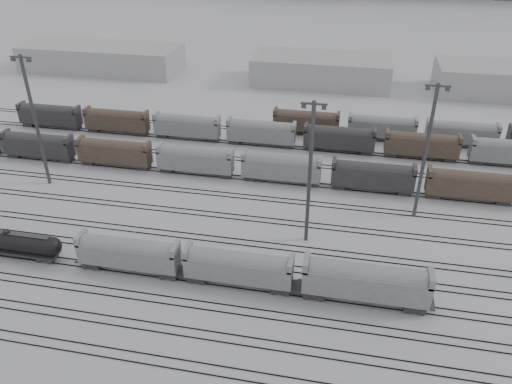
% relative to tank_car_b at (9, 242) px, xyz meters
% --- Properties ---
extents(ground, '(900.00, 900.00, 0.00)m').
position_rel_tank_car_b_xyz_m(ground, '(28.42, -1.00, -2.44)').
color(ground, silver).
rests_on(ground, ground).
extents(tracks, '(220.00, 71.50, 0.16)m').
position_rel_tank_car_b_xyz_m(tracks, '(28.42, 16.50, -2.36)').
color(tracks, black).
rests_on(tracks, ground).
extents(tank_car_b, '(17.06, 2.84, 4.22)m').
position_rel_tank_car_b_xyz_m(tank_car_b, '(0.00, 0.00, 0.00)').
color(tank_car_b, '#232325').
rests_on(tank_car_b, ground).
extents(hopper_car_a, '(14.91, 2.96, 5.33)m').
position_rel_tank_car_b_xyz_m(hopper_car_a, '(19.25, -0.00, 0.85)').
color(hopper_car_a, '#232325').
rests_on(hopper_car_a, ground).
extents(hopper_car_b, '(15.06, 2.99, 5.38)m').
position_rel_tank_car_b_xyz_m(hopper_car_b, '(35.35, 0.00, 0.89)').
color(hopper_car_b, '#232325').
rests_on(hopper_car_b, ground).
extents(hopper_car_c, '(16.54, 3.29, 5.92)m').
position_rel_tank_car_b_xyz_m(hopper_car_c, '(52.48, 0.00, 1.22)').
color(hopper_car_c, '#232325').
rests_on(hopper_car_c, ground).
extents(light_mast_b, '(3.94, 0.63, 24.62)m').
position_rel_tank_car_b_xyz_m(light_mast_b, '(-6.93, 21.67, 10.62)').
color(light_mast_b, '#3D3C3F').
rests_on(light_mast_b, ground).
extents(light_mast_c, '(3.70, 0.59, 23.12)m').
position_rel_tank_car_b_xyz_m(light_mast_c, '(43.31, 12.81, 9.83)').
color(light_mast_c, '#3D3C3F').
rests_on(light_mast_c, ground).
extents(light_mast_d, '(3.74, 0.60, 23.40)m').
position_rel_tank_car_b_xyz_m(light_mast_d, '(60.66, 23.51, 9.97)').
color(light_mast_d, '#3D3C3F').
rests_on(light_mast_d, ground).
extents(bg_string_near, '(151.00, 3.00, 5.60)m').
position_rel_tank_car_b_xyz_m(bg_string_near, '(36.42, 31.00, 0.36)').
color(bg_string_near, gray).
rests_on(bg_string_near, ground).
extents(bg_string_mid, '(151.00, 3.00, 5.60)m').
position_rel_tank_car_b_xyz_m(bg_string_mid, '(46.42, 47.00, 0.36)').
color(bg_string_mid, '#232325').
rests_on(bg_string_mid, ground).
extents(bg_string_far, '(66.00, 3.00, 5.60)m').
position_rel_tank_car_b_xyz_m(bg_string_far, '(63.92, 55.00, 0.36)').
color(bg_string_far, '#4E3E31').
rests_on(bg_string_far, ground).
extents(warehouse_left, '(50.00, 18.00, 8.00)m').
position_rel_tank_car_b_xyz_m(warehouse_left, '(-31.58, 94.00, 1.56)').
color(warehouse_left, gray).
rests_on(warehouse_left, ground).
extents(warehouse_mid, '(40.00, 18.00, 8.00)m').
position_rel_tank_car_b_xyz_m(warehouse_mid, '(38.42, 94.00, 1.56)').
color(warehouse_mid, gray).
rests_on(warehouse_mid, ground).
extents(warehouse_right, '(35.00, 18.00, 8.00)m').
position_rel_tank_car_b_xyz_m(warehouse_right, '(88.42, 94.00, 1.56)').
color(warehouse_right, gray).
rests_on(warehouse_right, ground).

